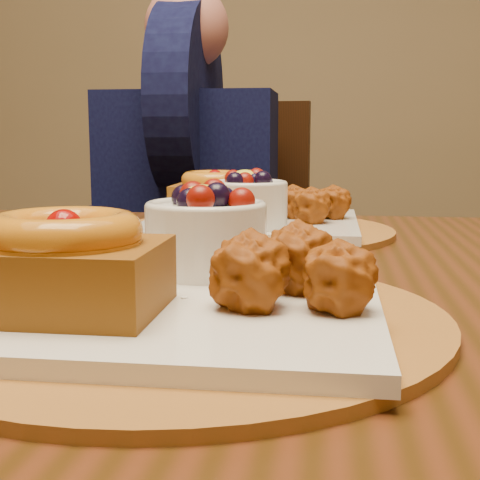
% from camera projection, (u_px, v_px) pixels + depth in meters
% --- Properties ---
extents(dining_table, '(1.60, 0.90, 0.76)m').
position_uv_depth(dining_table, '(226.00, 337.00, 0.70)').
color(dining_table, '#341E09').
rests_on(dining_table, ground).
extents(place_setting_near, '(0.38, 0.38, 0.09)m').
position_uv_depth(place_setting_near, '(174.00, 281.00, 0.47)').
color(place_setting_near, brown).
rests_on(place_setting_near, dining_table).
extents(place_setting_far, '(0.38, 0.38, 0.09)m').
position_uv_depth(place_setting_far, '(249.00, 214.00, 0.89)').
color(place_setting_far, brown).
rests_on(place_setting_far, dining_table).
extents(chair_far, '(0.50, 0.50, 0.97)m').
position_uv_depth(chair_far, '(203.00, 284.00, 1.59)').
color(chair_far, black).
rests_on(chair_far, ground).
extents(diner, '(0.46, 0.46, 0.76)m').
position_uv_depth(diner, '(188.00, 172.00, 1.45)').
color(diner, black).
rests_on(diner, ground).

